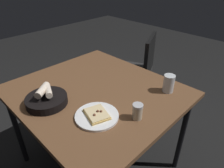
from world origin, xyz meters
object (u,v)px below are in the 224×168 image
object	(u,v)px
bread_basket	(46,99)
beer_glass	(169,84)
dining_table	(96,98)
pepper_shaker	(137,112)
chair_far	(137,67)
pizza_plate	(97,115)

from	to	relation	value
bread_basket	beer_glass	size ratio (longest dim) A/B	2.10
dining_table	beer_glass	bearing A→B (deg)	-136.72
beer_glass	pepper_shaker	bearing A→B (deg)	94.22
dining_table	chair_far	size ratio (longest dim) A/B	1.26
bread_basket	beer_glass	bearing A→B (deg)	-125.11
beer_glass	chair_far	distance (m)	0.92
dining_table	pepper_shaker	world-z (taller)	pepper_shaker
dining_table	bread_basket	world-z (taller)	bread_basket
dining_table	pepper_shaker	bearing A→B (deg)	175.69
beer_glass	chair_far	xyz separation A→B (m)	(0.67, -0.54, -0.30)
bread_basket	chair_far	size ratio (longest dim) A/B	0.29
chair_far	bread_basket	bearing A→B (deg)	100.73
bread_basket	pizza_plate	bearing A→B (deg)	-157.33
pepper_shaker	pizza_plate	bearing A→B (deg)	42.49
bread_basket	chair_far	bearing A→B (deg)	-79.27
pizza_plate	beer_glass	bearing A→B (deg)	-105.18
dining_table	beer_glass	distance (m)	0.49
pizza_plate	beer_glass	distance (m)	0.53
beer_glass	chair_far	size ratio (longest dim) A/B	0.14
bread_basket	pepper_shaker	world-z (taller)	bread_basket
bread_basket	pepper_shaker	xyz separation A→B (m)	(-0.47, -0.28, 0.01)
dining_table	chair_far	xyz separation A→B (m)	(0.32, -0.87, -0.19)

